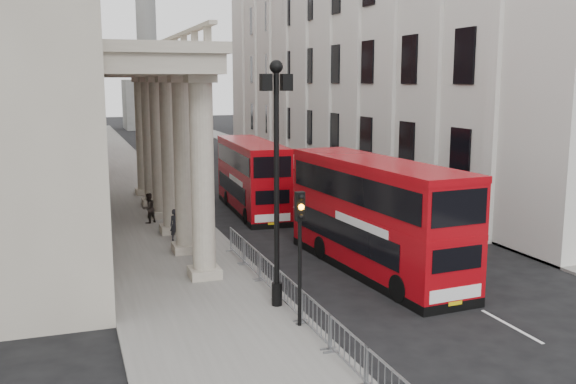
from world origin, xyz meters
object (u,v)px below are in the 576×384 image
object	(u,v)px
lamp_post_mid	(189,132)
lamp_post_north	(152,117)
bus_near	(375,214)
pedestrian_c	(169,202)
pedestrian_a	(175,225)
traffic_light	(300,234)
bus_far	(252,175)
pedestrian_b	(149,208)
lamp_post_south	(277,168)
monument_column	(146,30)

from	to	relation	value
lamp_post_mid	lamp_post_north	size ratio (longest dim) A/B	1.00
bus_near	pedestrian_c	bearing A→B (deg)	111.56
pedestrian_a	traffic_light	bearing A→B (deg)	-90.66
pedestrian_a	bus_near	bearing A→B (deg)	-55.94
lamp_post_north	pedestrian_a	xyz separation A→B (m)	(-1.80, -21.65, -4.03)
bus_far	pedestrian_b	distance (m)	6.71
lamp_post_south	pedestrian_b	xyz separation A→B (m)	(-2.55, 14.68, -3.97)
bus_far	lamp_post_mid	bearing A→B (deg)	-170.52
lamp_post_mid	pedestrian_b	world-z (taller)	lamp_post_mid
pedestrian_c	pedestrian_b	bearing A→B (deg)	-137.79
monument_column	lamp_post_north	distance (m)	57.46
bus_near	monument_column	bearing A→B (deg)	84.70
pedestrian_b	lamp_post_mid	bearing A→B (deg)	174.12
lamp_post_mid	pedestrian_c	bearing A→B (deg)	172.82
monument_column	traffic_light	xyz separation A→B (m)	(-6.50, -90.02, -12.88)
traffic_light	pedestrian_a	world-z (taller)	traffic_light
lamp_post_mid	bus_near	xyz separation A→B (m)	(5.20, -13.04, -2.50)
lamp_post_south	pedestrian_c	distance (m)	16.68
traffic_light	lamp_post_south	bearing A→B (deg)	92.84
lamp_post_mid	bus_far	distance (m)	4.68
lamp_post_south	pedestrian_a	size ratio (longest dim) A/B	5.43
bus_far	pedestrian_b	bearing A→B (deg)	-161.59
lamp_post_north	bus_near	world-z (taller)	lamp_post_north
lamp_post_south	bus_near	world-z (taller)	lamp_post_south
traffic_light	pedestrian_a	xyz separation A→B (m)	(-1.90, 12.36, -2.22)
traffic_light	pedestrian_b	xyz separation A→B (m)	(-2.65, 16.70, -2.16)
bus_near	pedestrian_a	size ratio (longest dim) A/B	7.09
pedestrian_b	pedestrian_c	distance (m)	1.99
lamp_post_mid	pedestrian_c	size ratio (longest dim) A/B	5.01
bus_near	bus_far	size ratio (longest dim) A/B	1.10
lamp_post_mid	traffic_light	xyz separation A→B (m)	(0.10, -18.02, -1.80)
lamp_post_mid	lamp_post_north	bearing A→B (deg)	90.00
bus_near	pedestrian_a	bearing A→B (deg)	129.10
lamp_post_south	pedestrian_b	bearing A→B (deg)	99.87
pedestrian_b	pedestrian_a	bearing A→B (deg)	66.63
monument_column	lamp_post_mid	distance (m)	73.14
lamp_post_north	traffic_light	xyz separation A→B (m)	(0.10, -34.02, -1.80)
lamp_post_mid	bus_far	world-z (taller)	lamp_post_mid
monument_column	pedestrian_a	distance (m)	79.55
traffic_light	pedestrian_b	world-z (taller)	traffic_light
pedestrian_b	bus_far	bearing A→B (deg)	162.23
bus_far	pedestrian_c	size ratio (longest dim) A/B	5.95
lamp_post_mid	pedestrian_c	world-z (taller)	lamp_post_mid
traffic_light	bus_far	size ratio (longest dim) A/B	0.43
monument_column	lamp_post_north	world-z (taller)	monument_column
traffic_light	pedestrian_b	distance (m)	17.04
lamp_post_mid	pedestrian_a	xyz separation A→B (m)	(-1.80, -5.65, -4.03)
bus_far	pedestrian_a	world-z (taller)	bus_far
bus_near	bus_far	world-z (taller)	bus_near
lamp_post_north	pedestrian_c	size ratio (longest dim) A/B	5.01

